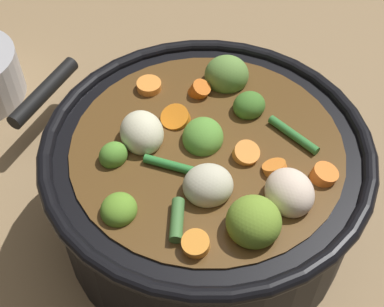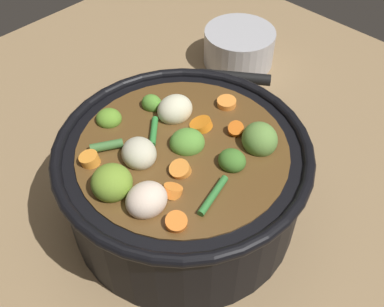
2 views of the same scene
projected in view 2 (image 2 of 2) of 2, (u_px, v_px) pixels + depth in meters
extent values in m
plane|color=#8C704C|center=(184.00, 210.00, 0.60)|extent=(1.10, 1.10, 0.00)
cylinder|color=black|center=(183.00, 182.00, 0.56)|extent=(0.28, 0.28, 0.12)
torus|color=black|center=(183.00, 149.00, 0.51)|extent=(0.30, 0.30, 0.01)
cylinder|color=brown|center=(183.00, 179.00, 0.55)|extent=(0.24, 0.24, 0.11)
ellipsoid|color=#43772B|center=(232.00, 161.00, 0.49)|extent=(0.04, 0.03, 0.02)
ellipsoid|color=#5A9737|center=(188.00, 143.00, 0.51)|extent=(0.05, 0.05, 0.03)
ellipsoid|color=#559131|center=(152.00, 104.00, 0.56)|extent=(0.03, 0.03, 0.02)
ellipsoid|color=#638E40|center=(260.00, 140.00, 0.51)|extent=(0.06, 0.06, 0.04)
ellipsoid|color=#62942C|center=(109.00, 119.00, 0.54)|extent=(0.04, 0.04, 0.02)
ellipsoid|color=olive|center=(112.00, 183.00, 0.47)|extent=(0.06, 0.06, 0.04)
cylinder|color=orange|center=(201.00, 125.00, 0.54)|extent=(0.04, 0.04, 0.02)
cylinder|color=orange|center=(176.00, 223.00, 0.44)|extent=(0.03, 0.03, 0.02)
cylinder|color=orange|center=(181.00, 170.00, 0.49)|extent=(0.02, 0.03, 0.02)
cylinder|color=orange|center=(226.00, 104.00, 0.56)|extent=(0.03, 0.03, 0.01)
cylinder|color=orange|center=(172.00, 191.00, 0.47)|extent=(0.03, 0.03, 0.02)
cylinder|color=orange|center=(90.00, 161.00, 0.50)|extent=(0.03, 0.03, 0.02)
cylinder|color=orange|center=(236.00, 130.00, 0.53)|extent=(0.03, 0.03, 0.02)
ellipsoid|color=beige|center=(139.00, 153.00, 0.50)|extent=(0.05, 0.05, 0.03)
ellipsoid|color=beige|center=(147.00, 200.00, 0.45)|extent=(0.04, 0.05, 0.04)
ellipsoid|color=beige|center=(175.00, 110.00, 0.55)|extent=(0.04, 0.05, 0.04)
cylinder|color=#407036|center=(107.00, 146.00, 0.51)|extent=(0.03, 0.04, 0.01)
cylinder|color=#2E7D35|center=(154.00, 131.00, 0.53)|extent=(0.04, 0.04, 0.01)
cylinder|color=#317533|center=(213.00, 195.00, 0.46)|extent=(0.02, 0.05, 0.01)
cylinder|color=#ADADB2|center=(239.00, 47.00, 0.80)|extent=(0.12, 0.12, 0.06)
cylinder|color=black|center=(235.00, 77.00, 0.71)|extent=(0.10, 0.08, 0.02)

